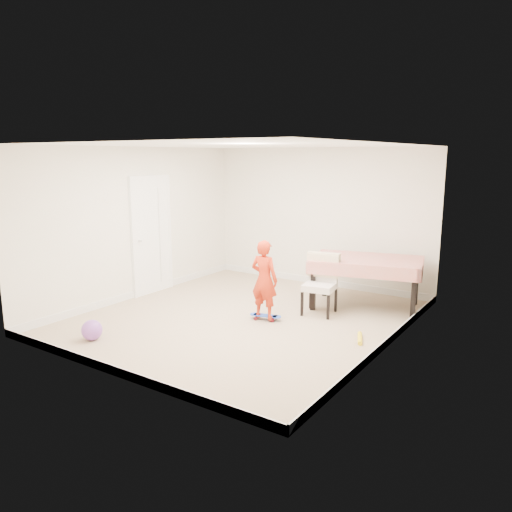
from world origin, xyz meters
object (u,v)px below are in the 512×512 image
Objects in this scene: dining_chair at (320,285)px; skateboard at (265,317)px; dining_table at (366,283)px; child at (264,282)px; balloon at (92,330)px.

dining_chair is 1.93× the size of skateboard.
skateboard is (-1.01, -1.47, -0.37)m from dining_table.
skateboard is 0.41× the size of child.
skateboard is at bearing 53.46° from balloon.
dining_table reaches higher than skateboard.
child reaches higher than dining_chair.
child is at bearing -113.28° from skateboard.
child is (-1.01, -1.50, 0.19)m from dining_table.
dining_chair reaches higher than balloon.
dining_table is 1.45× the size of child.
dining_table is at bearing 48.74° from dining_chair.
dining_table is 1.82m from child.
child is at bearing 53.13° from balloon.
dining_table is at bearing 41.70° from skateboard.
child is at bearing -137.96° from dining_table.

